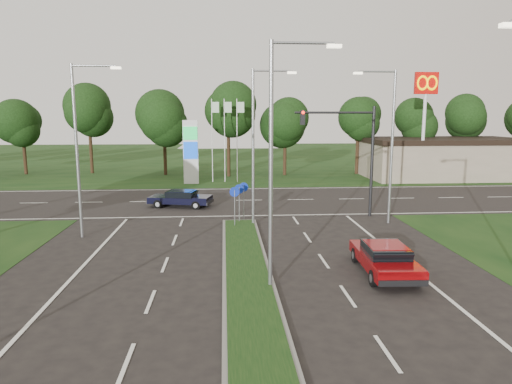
{
  "coord_description": "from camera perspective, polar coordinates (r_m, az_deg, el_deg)",
  "views": [
    {
      "loc": [
        -0.88,
        -10.26,
        6.41
      ],
      "look_at": [
        0.88,
        14.78,
        2.2
      ],
      "focal_mm": 32.0,
      "sensor_mm": 36.0,
      "label": 1
    }
  ],
  "objects": [
    {
      "name": "cross_road",
      "position": [
        34.87,
        -2.51,
        -1.08
      ],
      "size": [
        160.0,
        12.0,
        0.02
      ],
      "primitive_type": "cube",
      "color": "black",
      "rests_on": "ground"
    },
    {
      "name": "median_kerb",
      "position": [
        15.64,
        -0.46,
        -14.44
      ],
      "size": [
        2.0,
        26.0,
        0.12
      ],
      "primitive_type": "cube",
      "color": "slate",
      "rests_on": "ground"
    },
    {
      "name": "gas_pylon",
      "position": [
        43.53,
        -7.88,
        5.2
      ],
      "size": [
        5.8,
        1.26,
        8.0
      ],
      "color": "silver",
      "rests_on": "ground"
    },
    {
      "name": "treeline_far",
      "position": [
        50.21,
        -2.96,
        9.99
      ],
      "size": [
        6.0,
        6.0,
        9.9
      ],
      "color": "black",
      "rests_on": "ground"
    },
    {
      "name": "median_signs",
      "position": [
        27.09,
        -2.11,
        -0.47
      ],
      "size": [
        1.16,
        1.76,
        2.38
      ],
      "color": "gray",
      "rests_on": "ground"
    },
    {
      "name": "navy_sedan",
      "position": [
        32.78,
        -9.4,
        -0.76
      ],
      "size": [
        4.59,
        2.71,
        1.18
      ],
      "rotation": [
        0.0,
        0.0,
        1.33
      ],
      "color": "black",
      "rests_on": "ground"
    },
    {
      "name": "ground",
      "position": [
        12.13,
        0.81,
        -22.38
      ],
      "size": [
        160.0,
        160.0,
        0.0
      ],
      "primitive_type": "plane",
      "color": "black",
      "rests_on": "ground"
    },
    {
      "name": "streetlight_median_near",
      "position": [
        16.43,
        2.57,
        4.86
      ],
      "size": [
        2.53,
        0.22,
        9.0
      ],
      "color": "gray",
      "rests_on": "ground"
    },
    {
      "name": "streetlight_right_far",
      "position": [
        28.02,
        16.29,
        6.42
      ],
      "size": [
        2.53,
        0.22,
        9.0
      ],
      "rotation": [
        0.0,
        0.0,
        3.14
      ],
      "color": "gray",
      "rests_on": "ground"
    },
    {
      "name": "streetlight_median_far",
      "position": [
        26.36,
        0.07,
        6.62
      ],
      "size": [
        2.53,
        0.22,
        9.0
      ],
      "color": "gray",
      "rests_on": "ground"
    },
    {
      "name": "commercial_building",
      "position": [
        51.8,
        22.25,
        3.93
      ],
      "size": [
        16.0,
        9.0,
        4.0
      ],
      "primitive_type": "cube",
      "color": "gray",
      "rests_on": "ground"
    },
    {
      "name": "mcdonalds_sign",
      "position": [
        46.29,
        20.43,
        10.89
      ],
      "size": [
        2.2,
        0.47,
        10.4
      ],
      "color": "silver",
      "rests_on": "ground"
    },
    {
      "name": "verge_far",
      "position": [
        65.58,
        -3.25,
        3.9
      ],
      "size": [
        160.0,
        50.0,
        0.02
      ],
      "primitive_type": "cube",
      "color": "black",
      "rests_on": "ground"
    },
    {
      "name": "red_sedan",
      "position": [
        19.57,
        15.79,
        -7.9
      ],
      "size": [
        2.07,
        4.63,
        1.25
      ],
      "rotation": [
        0.0,
        0.0,
        -0.05
      ],
      "color": "maroon",
      "rests_on": "ground"
    },
    {
      "name": "streetlight_left_far",
      "position": [
        25.41,
        -21.12,
        5.88
      ],
      "size": [
        2.53,
        0.22,
        9.0
      ],
      "color": "gray",
      "rests_on": "ground"
    },
    {
      "name": "traffic_signal",
      "position": [
        29.44,
        11.95,
        5.89
      ],
      "size": [
        5.1,
        0.42,
        7.0
      ],
      "color": "black",
      "rests_on": "ground"
    }
  ]
}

